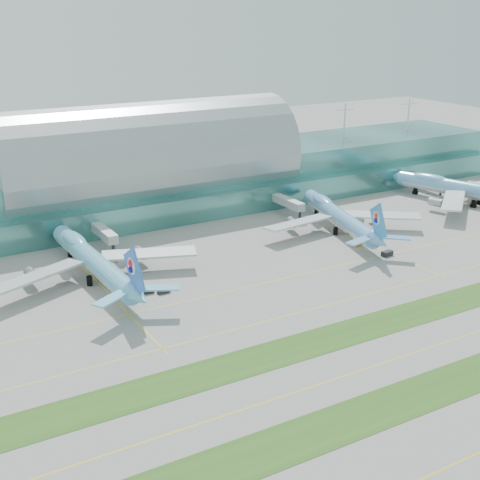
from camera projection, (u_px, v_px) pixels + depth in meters
ground at (351, 337)px, 166.32m from camera, size 700.00×700.00×0.00m
terminal at (147, 175)px, 266.81m from camera, size 340.00×69.10×36.00m
grass_strip_near at (434, 389)px, 143.44m from camera, size 420.00×12.00×0.08m
grass_strip_far at (346, 333)px, 167.94m from camera, size 420.00×12.00×0.08m
taxiline_b at (389, 361)px, 154.88m from camera, size 420.00×0.35×0.01m
taxiline_c at (308, 310)px, 181.01m from camera, size 420.00×0.35×0.01m
taxiline_d at (265, 283)px, 198.98m from camera, size 420.00×0.35×0.01m
airliner_b at (93, 260)px, 199.97m from camera, size 64.23×72.83×20.06m
airliner_c at (339, 215)px, 243.64m from camera, size 59.10×68.25×19.05m
airliner_d at (468, 189)px, 276.90m from camera, size 64.19×74.50×21.05m
gse_c at (147, 291)px, 191.64m from camera, size 3.75×2.29×1.50m
gse_d at (164, 291)px, 191.77m from camera, size 3.61×2.02×1.29m
gse_e at (358, 244)px, 229.79m from camera, size 3.55×2.19×1.41m
gse_f at (387, 253)px, 220.54m from camera, size 4.08×2.45×1.60m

